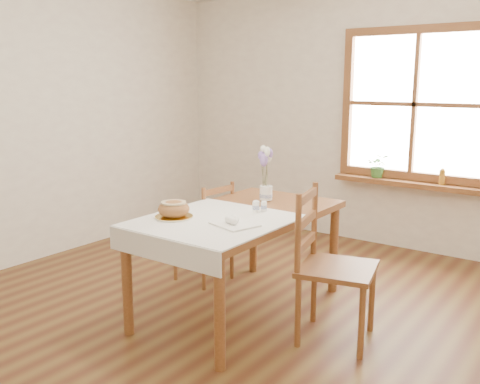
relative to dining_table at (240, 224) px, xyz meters
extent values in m
plane|color=brown|center=(0.00, -0.30, -0.66)|extent=(5.00, 5.00, 0.00)
cube|color=white|center=(0.00, 2.20, 0.64)|extent=(4.50, 0.10, 2.60)
cube|color=white|center=(-2.25, -0.30, 0.64)|extent=(0.10, 5.00, 2.60)
cube|color=brown|center=(0.50, 2.16, 1.48)|extent=(1.46, 0.08, 0.08)
cube|color=brown|center=(0.50, 2.16, 0.10)|extent=(1.46, 0.08, 0.08)
cube|color=brown|center=(-0.19, 2.16, 0.79)|extent=(0.08, 0.08, 1.30)
cube|color=brown|center=(0.50, 2.16, 0.79)|extent=(0.04, 0.06, 1.30)
cube|color=brown|center=(0.50, 2.16, 0.79)|extent=(1.30, 0.06, 0.04)
cube|color=white|center=(0.50, 2.19, 0.79)|extent=(1.30, 0.01, 1.30)
cube|color=brown|center=(0.50, 2.10, 0.03)|extent=(1.46, 0.20, 0.05)
cube|color=brown|center=(0.00, 0.00, 0.06)|extent=(0.90, 1.60, 0.05)
cylinder|color=brown|center=(-0.39, -0.74, -0.31)|extent=(0.07, 0.07, 0.70)
cylinder|color=brown|center=(0.39, -0.74, -0.31)|extent=(0.07, 0.07, 0.70)
cylinder|color=brown|center=(-0.39, 0.74, -0.31)|extent=(0.07, 0.07, 0.70)
cylinder|color=brown|center=(0.39, 0.74, -0.31)|extent=(0.07, 0.07, 0.70)
cube|color=white|center=(0.00, -0.30, 0.09)|extent=(0.91, 0.99, 0.01)
cylinder|color=white|center=(-0.25, -0.42, 0.10)|extent=(0.31, 0.31, 0.01)
ellipsoid|color=#AA6C3C|center=(-0.25, -0.42, 0.17)|extent=(0.22, 0.22, 0.12)
cube|color=white|center=(0.19, -0.33, 0.10)|extent=(0.32, 0.30, 0.01)
cylinder|color=white|center=(0.12, 0.03, 0.14)|extent=(0.06, 0.06, 0.09)
cylinder|color=white|center=(0.14, 0.09, 0.14)|extent=(0.05, 0.05, 0.08)
cylinder|color=white|center=(-0.06, 0.43, 0.14)|extent=(0.12, 0.12, 0.11)
imported|color=#39742E|center=(0.20, 2.10, 0.14)|extent=(0.29, 0.30, 0.19)
cylinder|color=#B47921|center=(0.82, 2.10, 0.13)|extent=(0.07, 0.07, 0.16)
camera|label=1|loc=(2.18, -3.01, 1.02)|focal=40.00mm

